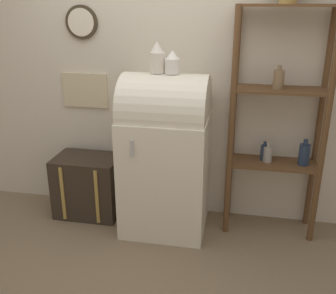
% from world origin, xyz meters
% --- Properties ---
extents(ground_plane, '(12.00, 12.00, 0.00)m').
position_xyz_m(ground_plane, '(0.00, 0.00, 0.00)').
color(ground_plane, '#7A664C').
extents(wall_back, '(7.00, 0.09, 2.70)m').
position_xyz_m(wall_back, '(-0.01, 0.57, 1.35)').
color(wall_back, beige).
rests_on(wall_back, ground_plane).
extents(refrigerator, '(0.71, 0.67, 1.38)m').
position_xyz_m(refrigerator, '(-0.00, 0.23, 0.71)').
color(refrigerator, silver).
rests_on(refrigerator, ground_plane).
extents(suitcase_trunk, '(0.59, 0.41, 0.57)m').
position_xyz_m(suitcase_trunk, '(-0.76, 0.31, 0.29)').
color(suitcase_trunk, '#33281E').
rests_on(suitcase_trunk, ground_plane).
extents(shelf_unit, '(0.77, 0.32, 1.90)m').
position_xyz_m(shelf_unit, '(0.91, 0.37, 1.06)').
color(shelf_unit, brown).
rests_on(shelf_unit, ground_plane).
extents(vase_left, '(0.12, 0.12, 0.25)m').
position_xyz_m(vase_left, '(-0.07, 0.24, 1.49)').
color(vase_left, silver).
rests_on(vase_left, refrigerator).
extents(vase_center, '(0.12, 0.12, 0.18)m').
position_xyz_m(vase_center, '(0.06, 0.23, 1.46)').
color(vase_center, white).
rests_on(vase_center, refrigerator).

